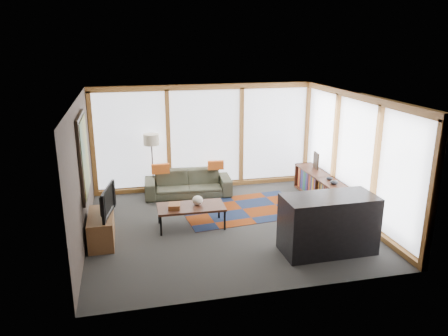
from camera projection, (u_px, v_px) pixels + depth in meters
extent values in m
plane|color=#2D2D2A|center=(228.00, 225.00, 8.87)|extent=(5.50, 5.50, 0.00)
cube|color=#41362E|center=(81.00, 173.00, 7.90)|extent=(0.04, 5.00, 2.60)
cube|color=#41362E|center=(270.00, 212.00, 6.16)|extent=(5.50, 0.04, 2.60)
cube|color=silver|center=(229.00, 97.00, 8.12)|extent=(5.50, 5.00, 0.04)
cube|color=white|center=(205.00, 137.00, 10.80)|extent=(5.30, 0.02, 2.35)
cube|color=white|center=(355.00, 156.00, 9.08)|extent=(0.02, 4.80, 2.35)
cube|color=black|center=(83.00, 156.00, 8.12)|extent=(0.05, 1.35, 1.55)
cube|color=gold|center=(85.00, 156.00, 8.12)|extent=(0.02, 1.20, 1.40)
cube|color=#6A2709|center=(242.00, 209.00, 9.69)|extent=(2.77, 1.93, 0.01)
imported|color=#373B2B|center=(188.00, 183.00, 10.49)|extent=(2.10, 0.94, 0.60)
cube|color=#D25D1F|center=(160.00, 169.00, 10.22)|extent=(0.42, 0.15, 0.23)
cube|color=#D25D1F|center=(216.00, 165.00, 10.53)|extent=(0.39, 0.15, 0.21)
cube|color=brown|center=(174.00, 206.00, 8.55)|extent=(0.27, 0.31, 0.09)
ellipsoid|color=silver|center=(198.00, 200.00, 8.73)|extent=(0.23, 0.23, 0.19)
ellipsoid|color=black|center=(334.00, 182.00, 9.42)|extent=(0.19, 0.19, 0.09)
ellipsoid|color=black|center=(330.00, 178.00, 9.72)|extent=(0.15, 0.15, 0.07)
cube|color=black|center=(316.00, 160.00, 10.55)|extent=(0.06, 0.30, 0.39)
cube|color=brown|center=(101.00, 228.00, 8.08)|extent=(0.45, 1.08, 0.54)
imported|color=black|center=(103.00, 201.00, 7.93)|extent=(0.30, 0.93, 0.53)
cube|color=black|center=(328.00, 224.00, 7.67)|extent=(1.64, 0.78, 1.03)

